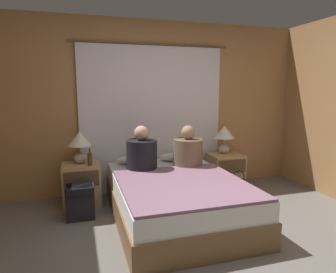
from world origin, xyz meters
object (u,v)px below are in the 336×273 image
object	(u,v)px
nightstand_right	(225,171)
person_right_in_bed	(188,151)
lamp_left	(80,142)
bed	(175,198)
lamp_right	(224,135)
handbag_on_floor	(237,189)
nightstand_left	(82,184)
person_left_in_bed	(142,153)
backpack_on_floor	(80,200)
pillow_left	(136,159)
pillow_right	(178,156)
beer_bottle_on_left_stand	(90,159)

from	to	relation	value
nightstand_right	person_right_in_bed	bearing A→B (deg)	-157.28
nightstand_right	lamp_left	world-z (taller)	lamp_left
bed	lamp_right	world-z (taller)	lamp_right
lamp_right	person_right_in_bed	size ratio (longest dim) A/B	0.76
nightstand_right	handbag_on_floor	bearing A→B (deg)	-93.47
person_right_in_bed	handbag_on_floor	size ratio (longest dim) A/B	1.36
nightstand_left	person_left_in_bed	xyz separation A→B (m)	(0.75, -0.30, 0.44)
person_left_in_bed	backpack_on_floor	world-z (taller)	person_left_in_bed
lamp_right	handbag_on_floor	bearing A→B (deg)	-93.03
lamp_right	pillow_left	distance (m)	1.39
nightstand_left	person_left_in_bed	size ratio (longest dim) A/B	0.95
pillow_right	pillow_left	bearing A→B (deg)	180.00
pillow_right	backpack_on_floor	world-z (taller)	pillow_right
nightstand_left	backpack_on_floor	bearing A→B (deg)	-93.54
backpack_on_floor	nightstand_left	bearing A→B (deg)	86.46
person_left_in_bed	beer_bottle_on_left_stand	bearing A→B (deg)	162.71
nightstand_left	beer_bottle_on_left_stand	world-z (taller)	beer_bottle_on_left_stand
nightstand_left	beer_bottle_on_left_stand	xyz separation A→B (m)	(0.11, -0.10, 0.36)
nightstand_left	pillow_left	size ratio (longest dim) A/B	1.01
backpack_on_floor	person_right_in_bed	bearing A→B (deg)	6.21
pillow_left	nightstand_right	bearing A→B (deg)	-2.66
nightstand_right	handbag_on_floor	world-z (taller)	nightstand_right
pillow_right	handbag_on_floor	distance (m)	0.95
pillow_left	person_right_in_bed	size ratio (longest dim) A/B	0.97
bed	nightstand_left	world-z (taller)	nightstand_left
person_left_in_bed	pillow_left	bearing A→B (deg)	91.43
lamp_right	beer_bottle_on_left_stand	world-z (taller)	lamp_right
backpack_on_floor	bed	bearing A→B (deg)	-16.36
bed	lamp_left	distance (m)	1.47
nightstand_right	lamp_right	bearing A→B (deg)	90.00
bed	nightstand_left	size ratio (longest dim) A/B	3.73
backpack_on_floor	handbag_on_floor	size ratio (longest dim) A/B	0.99
nightstand_left	pillow_right	bearing A→B (deg)	2.66
pillow_left	handbag_on_floor	size ratio (longest dim) A/B	1.32
pillow_left	lamp_right	bearing A→B (deg)	-0.20
lamp_right	handbag_on_floor	world-z (taller)	lamp_right
nightstand_right	pillow_right	size ratio (longest dim) A/B	1.01
backpack_on_floor	lamp_left	bearing A→B (deg)	86.86
lamp_right	person_left_in_bed	distance (m)	1.41
lamp_left	pillow_left	bearing A→B (deg)	0.37
lamp_left	person_right_in_bed	xyz separation A→B (m)	(1.38, -0.36, -0.13)
lamp_right	beer_bottle_on_left_stand	bearing A→B (deg)	-175.32
pillow_left	backpack_on_floor	distance (m)	0.98
lamp_left	pillow_right	world-z (taller)	lamp_left
nightstand_right	person_left_in_bed	size ratio (longest dim) A/B	0.95
beer_bottle_on_left_stand	handbag_on_floor	world-z (taller)	beer_bottle_on_left_stand
beer_bottle_on_left_stand	handbag_on_floor	xyz separation A→B (m)	(1.97, -0.30, -0.50)
bed	handbag_on_floor	distance (m)	1.10
bed	person_left_in_bed	distance (m)	0.73
bed	beer_bottle_on_left_stand	world-z (taller)	beer_bottle_on_left_stand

